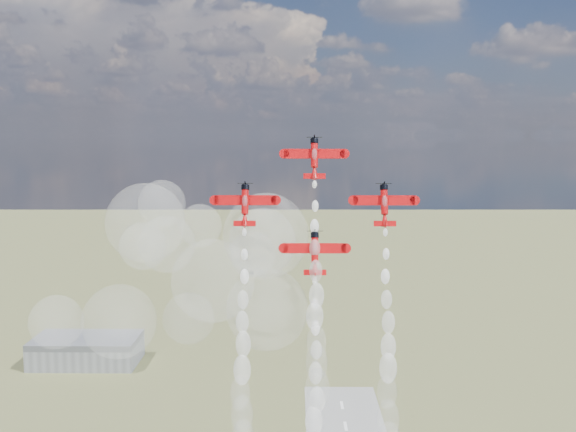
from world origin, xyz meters
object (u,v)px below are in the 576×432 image
at_px(plane_lead, 314,157).
at_px(plane_right, 384,204).
at_px(plane_slot, 315,252).
at_px(hangar, 87,350).
at_px(plane_left, 245,204).

distance_m(plane_lead, plane_right, 19.18).
xyz_separation_m(plane_lead, plane_right, (15.71, -3.53, -10.42)).
relative_size(plane_lead, plane_slot, 1.00).
height_order(hangar, plane_right, plane_right).
xyz_separation_m(plane_left, plane_right, (31.43, 0.00, 0.00)).
height_order(hangar, plane_lead, plane_lead).
height_order(hangar, plane_slot, plane_slot).
bearing_deg(plane_lead, hangar, 123.42).
distance_m(plane_left, plane_right, 31.43).
height_order(plane_lead, plane_slot, plane_lead).
bearing_deg(plane_right, plane_lead, 167.33).
xyz_separation_m(plane_left, plane_slot, (15.71, -3.53, -10.42)).
xyz_separation_m(plane_lead, plane_slot, (0.00, -7.06, -20.84)).
distance_m(plane_lead, plane_left, 19.18).
relative_size(plane_right, plane_slot, 1.00).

